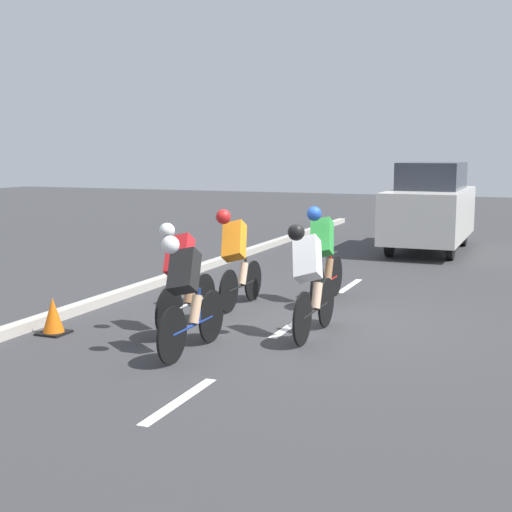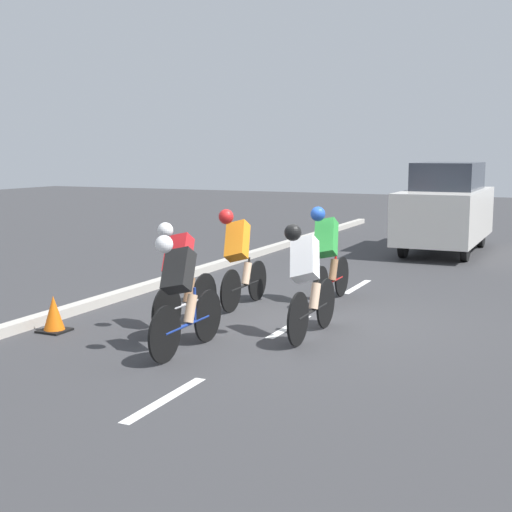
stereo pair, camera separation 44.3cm
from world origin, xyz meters
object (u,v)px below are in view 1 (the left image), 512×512
at_px(cyclist_green, 323,251).
at_px(cyclist_orange, 236,255).
at_px(cyclist_black, 187,292).
at_px(support_car, 430,207).
at_px(cyclist_white, 310,277).
at_px(traffic_cone, 53,316).
at_px(cyclist_red, 182,275).

relative_size(cyclist_green, cyclist_orange, 1.06).
bearing_deg(cyclist_green, cyclist_black, 79.46).
relative_size(cyclist_orange, support_car, 0.38).
bearing_deg(support_car, cyclist_orange, 76.64).
relative_size(cyclist_orange, cyclist_black, 0.95).
distance_m(cyclist_black, support_car, 10.17).
relative_size(cyclist_orange, cyclist_white, 0.94).
bearing_deg(traffic_cone, cyclist_red, -151.42).
bearing_deg(cyclist_white, cyclist_black, 49.85).
xyz_separation_m(cyclist_green, cyclist_white, (-0.46, 2.12, -0.04)).
xyz_separation_m(cyclist_black, cyclist_white, (-1.09, -1.30, 0.03)).
height_order(support_car, traffic_cone, support_car).
relative_size(cyclist_green, cyclist_white, 0.99).
bearing_deg(support_car, cyclist_white, 88.76).
bearing_deg(cyclist_white, traffic_cone, 19.96).
xyz_separation_m(cyclist_orange, cyclist_white, (-1.60, 1.27, -0.03)).
relative_size(cyclist_red, support_car, 0.41).
distance_m(cyclist_green, cyclist_white, 2.17).
relative_size(cyclist_black, cyclist_white, 0.98).
relative_size(cyclist_orange, traffic_cone, 3.26).
bearing_deg(support_car, cyclist_green, 84.44).
bearing_deg(cyclist_green, cyclist_white, 102.26).
bearing_deg(cyclist_green, cyclist_orange, 36.69).
relative_size(cyclist_white, support_car, 0.41).
bearing_deg(cyclist_orange, traffic_cone, 57.11).
distance_m(support_car, traffic_cone, 10.52).
xyz_separation_m(cyclist_red, cyclist_white, (-1.67, -0.34, 0.02)).
xyz_separation_m(cyclist_black, support_car, (-1.28, -10.09, 0.31)).
bearing_deg(cyclist_black, cyclist_green, -100.54).
xyz_separation_m(cyclist_green, support_car, (-0.65, -6.67, 0.24)).
height_order(cyclist_orange, support_car, support_car).
distance_m(cyclist_black, traffic_cone, 2.13).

